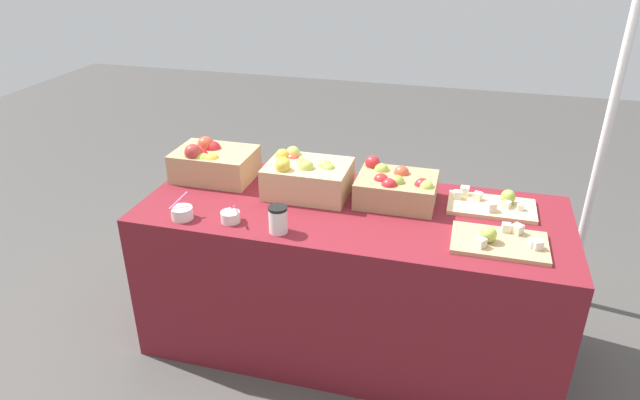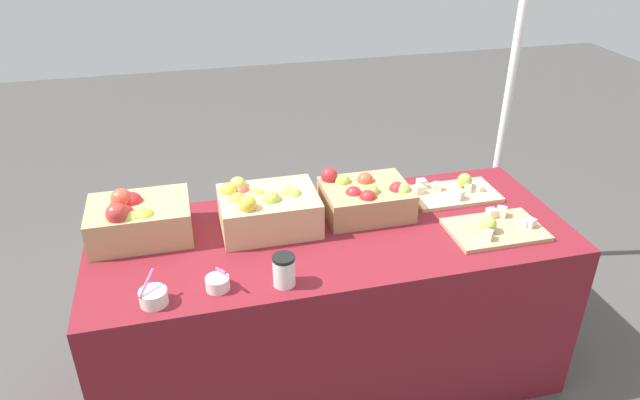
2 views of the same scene
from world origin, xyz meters
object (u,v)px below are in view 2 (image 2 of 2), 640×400
at_px(tent_pole, 511,80).
at_px(apple_crate_right, 366,197).
at_px(coffee_cup, 284,270).
at_px(cutting_board_back, 454,191).
at_px(cutting_board_front, 495,228).
at_px(sample_bowl_near, 153,297).
at_px(sample_bowl_mid, 218,283).
at_px(apple_crate_left, 137,218).
at_px(apple_crate_middle, 267,209).

bearing_deg(tent_pole, apple_crate_right, -150.27).
height_order(coffee_cup, tent_pole, tent_pole).
height_order(cutting_board_back, tent_pole, tent_pole).
height_order(apple_crate_right, cutting_board_front, apple_crate_right).
height_order(sample_bowl_near, sample_bowl_mid, sample_bowl_near).
xyz_separation_m(apple_crate_left, cutting_board_front, (1.37, -0.30, -0.07)).
xyz_separation_m(cutting_board_front, tent_pole, (0.47, 0.80, 0.33)).
bearing_deg(sample_bowl_mid, coffee_cup, -7.30).
bearing_deg(sample_bowl_near, cutting_board_back, 19.50).
bearing_deg(tent_pole, coffee_cup, -145.36).
bearing_deg(apple_crate_middle, cutting_board_back, 4.60).
relative_size(apple_crate_left, sample_bowl_near, 3.55).
relative_size(apple_crate_left, cutting_board_front, 1.03).
bearing_deg(apple_crate_right, sample_bowl_near, -154.90).
relative_size(cutting_board_front, cutting_board_back, 0.98).
bearing_deg(apple_crate_right, cutting_board_back, 6.88).
bearing_deg(coffee_cup, tent_pole, 34.64).
bearing_deg(tent_pole, apple_crate_middle, -157.95).
xyz_separation_m(apple_crate_left, cutting_board_back, (1.34, 0.02, -0.07)).
relative_size(apple_crate_left, coffee_cup, 3.34).
relative_size(sample_bowl_mid, tent_pole, 0.04).
xyz_separation_m(apple_crate_right, tent_pole, (0.92, 0.53, 0.27)).
height_order(sample_bowl_near, tent_pole, tent_pole).
distance_m(apple_crate_left, coffee_cup, 0.66).
bearing_deg(coffee_cup, apple_crate_right, 43.54).
distance_m(apple_crate_left, apple_crate_middle, 0.50).
xyz_separation_m(apple_crate_left, sample_bowl_near, (0.05, -0.43, -0.06)).
relative_size(cutting_board_back, tent_pole, 0.18).
bearing_deg(sample_bowl_near, tent_pole, 27.54).
distance_m(cutting_board_front, sample_bowl_mid, 1.11).
xyz_separation_m(apple_crate_middle, coffee_cup, (-0.01, -0.39, -0.03)).
relative_size(apple_crate_middle, cutting_board_front, 1.03).
height_order(apple_crate_left, tent_pole, tent_pole).
xyz_separation_m(apple_crate_right, sample_bowl_mid, (-0.65, -0.38, -0.05)).
height_order(cutting_board_front, sample_bowl_near, sample_bowl_near).
bearing_deg(apple_crate_right, sample_bowl_mid, -149.98).
xyz_separation_m(cutting_board_front, sample_bowl_near, (-1.32, -0.13, 0.01)).
bearing_deg(cutting_board_back, apple_crate_middle, -175.40).
height_order(cutting_board_back, sample_bowl_mid, sample_bowl_mid).
bearing_deg(sample_bowl_near, cutting_board_front, 5.75).
relative_size(apple_crate_right, sample_bowl_mid, 3.77).
bearing_deg(cutting_board_back, apple_crate_right, -173.12).
relative_size(apple_crate_middle, sample_bowl_mid, 4.10).
relative_size(apple_crate_middle, sample_bowl_near, 3.54).
distance_m(cutting_board_front, sample_bowl_near, 1.32).
relative_size(apple_crate_right, sample_bowl_near, 3.26).
relative_size(cutting_board_back, coffee_cup, 3.33).
relative_size(apple_crate_right, tent_pole, 0.16).
bearing_deg(apple_crate_left, tent_pole, 15.20).
distance_m(coffee_cup, tent_pole, 1.67).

